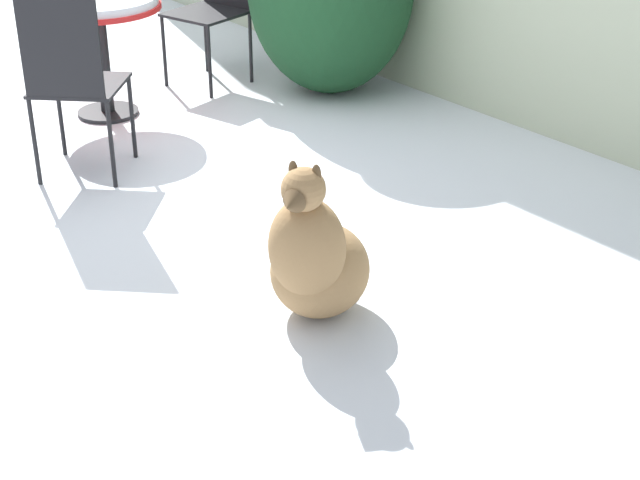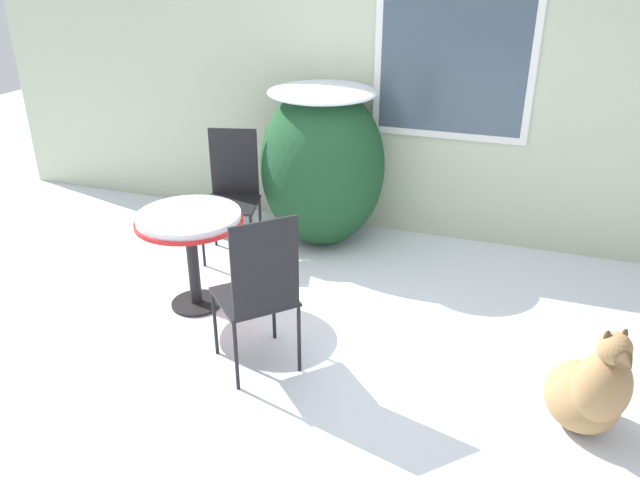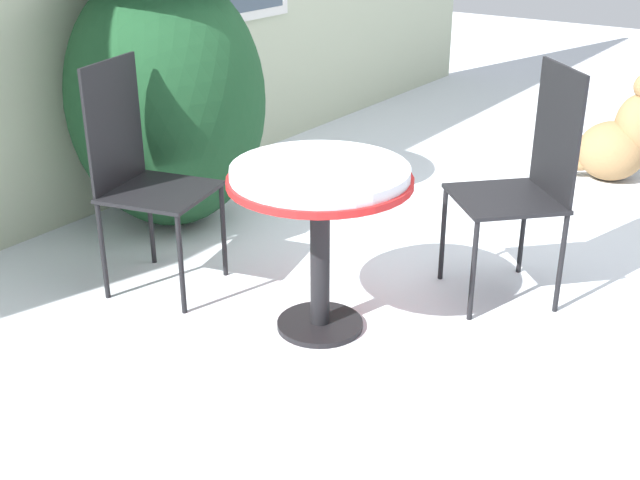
{
  "view_description": "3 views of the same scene",
  "coord_description": "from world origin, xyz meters",
  "px_view_note": "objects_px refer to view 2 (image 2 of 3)",
  "views": [
    {
      "loc": [
        4.51,
        -2.31,
        2.15
      ],
      "look_at": [
        1.79,
        -0.12,
        0.33
      ],
      "focal_mm": 55.0,
      "sensor_mm": 36.0,
      "label": 1
    },
    {
      "loc": [
        1.34,
        -3.19,
        2.43
      ],
      "look_at": [
        0.0,
        0.6,
        0.55
      ],
      "focal_mm": 35.0,
      "sensor_mm": 36.0,
      "label": 2
    },
    {
      "loc": [
        -3.39,
        -1.45,
        1.79
      ],
      "look_at": [
        -0.88,
        0.32,
        0.42
      ],
      "focal_mm": 45.0,
      "sensor_mm": 36.0,
      "label": 3
    }
  ],
  "objects_px": {
    "patio_table": "(190,229)",
    "patio_chair_near_table": "(232,189)",
    "patio_chair_far_side": "(259,290)",
    "dog": "(590,391)"
  },
  "relations": [
    {
      "from": "patio_table",
      "to": "patio_chair_far_side",
      "type": "distance_m",
      "value": 0.98
    },
    {
      "from": "patio_table",
      "to": "patio_chair_near_table",
      "type": "height_order",
      "value": "patio_chair_near_table"
    },
    {
      "from": "patio_chair_near_table",
      "to": "dog",
      "type": "distance_m",
      "value": 3.17
    },
    {
      "from": "patio_table",
      "to": "patio_chair_near_table",
      "type": "xyz_separation_m",
      "value": [
        -0.13,
        0.92,
        -0.04
      ]
    },
    {
      "from": "patio_chair_far_side",
      "to": "dog",
      "type": "relative_size",
      "value": 1.49
    },
    {
      "from": "patio_table",
      "to": "patio_chair_near_table",
      "type": "distance_m",
      "value": 0.93
    },
    {
      "from": "patio_chair_near_table",
      "to": "patio_chair_far_side",
      "type": "height_order",
      "value": "same"
    },
    {
      "from": "patio_table",
      "to": "patio_chair_far_side",
      "type": "bearing_deg",
      "value": -35.49
    },
    {
      "from": "patio_table",
      "to": "patio_chair_far_side",
      "type": "xyz_separation_m",
      "value": [
        0.8,
        -0.57,
        -0.04
      ]
    },
    {
      "from": "patio_chair_near_table",
      "to": "patio_chair_far_side",
      "type": "xyz_separation_m",
      "value": [
        0.93,
        -1.49,
        0.0
      ]
    }
  ]
}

